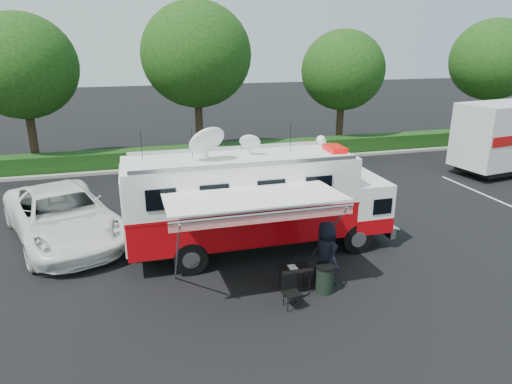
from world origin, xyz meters
TOP-DOWN VIEW (x-y plane):
  - ground_plane at (0.00, 0.00)m, footprint 120.00×120.00m
  - back_border at (1.14, 12.90)m, footprint 60.00×6.14m
  - stall_lines at (-0.50, 3.00)m, footprint 24.12×5.50m
  - command_truck at (-0.08, -0.00)m, footprint 8.70×2.39m
  - awning at (-0.85, -2.49)m, footprint 4.75×2.47m
  - white_suv at (-6.45, 2.63)m, footprint 5.06×7.25m
  - person at (1.20, -2.65)m, footprint 0.80×1.05m
  - folding_table at (0.20, -2.83)m, footprint 0.93×0.70m
  - folding_chair at (-0.15, -3.51)m, footprint 0.50×0.53m
  - trash_bin at (1.01, -3.08)m, footprint 0.54×0.54m

SIDE VIEW (x-z plane):
  - ground_plane at x=0.00m, z-range 0.00..0.00m
  - white_suv at x=-6.45m, z-range -0.92..0.92m
  - person at x=1.20m, z-range -0.96..0.96m
  - stall_lines at x=-0.50m, z-range 0.00..0.01m
  - trash_bin at x=1.01m, z-range 0.00..0.81m
  - folding_chair at x=-0.15m, z-range 0.08..0.99m
  - folding_table at x=0.20m, z-range 0.32..1.07m
  - command_truck at x=-0.08m, z-range -0.30..3.88m
  - awning at x=-0.85m, z-range 1.25..4.12m
  - back_border at x=1.14m, z-range 0.57..9.44m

